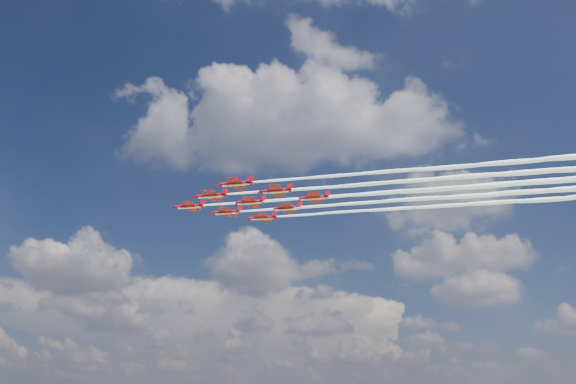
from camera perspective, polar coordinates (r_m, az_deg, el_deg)
name	(u,v)px	position (r m, az deg, el deg)	size (l,w,h in m)	color
jet_lead	(405,191)	(153.96, 11.80, 0.08)	(129.33, 10.51, 2.56)	#B40A1E
jet_row2_port	(441,179)	(147.71, 15.30, 1.32)	(129.33, 10.51, 2.56)	#B40A1E
jet_row2_starb	(439,198)	(161.11, 15.05, -0.58)	(129.33, 10.51, 2.56)	#B40A1E
jet_row3_port	(482,165)	(142.14, 19.09, 2.65)	(129.33, 10.51, 2.56)	#B40A1E
jet_row3_centre	(475,186)	(155.35, 18.51, 0.56)	(129.33, 10.51, 2.56)	#B40A1E
jet_row3_starb	(470,204)	(168.75, 18.02, -1.19)	(129.33, 10.51, 2.56)	#B40A1E
jet_row4_port	(517,173)	(150.27, 22.22, 1.79)	(129.33, 10.51, 2.56)	#B40A1E
jet_row4_starb	(508,193)	(163.45, 21.41, -0.12)	(129.33, 10.51, 2.56)	#B40A1E
jet_tail	(549,181)	(158.83, 25.01, 1.02)	(129.33, 10.51, 2.56)	#B40A1E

